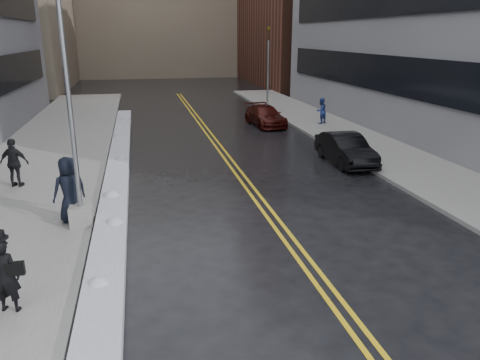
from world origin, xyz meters
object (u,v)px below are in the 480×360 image
lamppost (74,147)px  pedestrian_d (14,163)px  traffic_signal (268,64)px  pedestrian_east (321,111)px  car_maroon (265,116)px  pedestrian_c (69,189)px  pedestrian_fedora (5,275)px  fire_hydrant (350,138)px  car_black (346,149)px

lamppost → pedestrian_d: lamppost is taller
traffic_signal → pedestrian_east: traffic_signal is taller
pedestrian_d → car_maroon: pedestrian_d is taller
pedestrian_d → lamppost: bearing=137.4°
pedestrian_d → pedestrian_east: (15.88, 9.78, -0.10)m
traffic_signal → pedestrian_c: (-12.12, -21.60, -2.25)m
traffic_signal → pedestrian_c: size_ratio=3.00×
pedestrian_c → pedestrian_d: pedestrian_c is taller
pedestrian_d → pedestrian_east: pedestrian_d is taller
pedestrian_east → car_maroon: (-3.43, 0.82, -0.33)m
pedestrian_fedora → car_maroon: size_ratio=0.37×
lamppost → pedestrian_fedora: lamppost is taller
fire_hydrant → car_maroon: size_ratio=0.17×
lamppost → pedestrian_c: 1.48m
pedestrian_east → pedestrian_fedora: bearing=23.4°
traffic_signal → car_maroon: (-2.09, -7.04, -2.77)m
pedestrian_fedora → pedestrian_c: (0.65, 4.82, 0.20)m
fire_hydrant → lamppost: bearing=-147.0°
pedestrian_east → pedestrian_d: bearing=2.3°
fire_hydrant → pedestrian_fedora: size_ratio=0.46×
pedestrian_d → pedestrian_east: size_ratio=1.13×
pedestrian_fedora → pedestrian_d: 8.96m
traffic_signal → pedestrian_d: (-14.54, -17.64, -2.34)m
pedestrian_d → car_black: pedestrian_d is taller
pedestrian_fedora → pedestrian_c: bearing=-83.8°
pedestrian_fedora → pedestrian_east: size_ratio=0.99×
pedestrian_fedora → pedestrian_east: pedestrian_east is taller
fire_hydrant → pedestrian_fedora: 18.18m
lamppost → fire_hydrant: 14.81m
car_maroon → pedestrian_c: bearing=-129.4°
traffic_signal → pedestrian_d: size_ratio=3.30×
lamppost → car_black: 12.16m
pedestrian_c → pedestrian_d: 4.65m
fire_hydrant → car_black: size_ratio=0.18×
traffic_signal → car_maroon: size_ratio=1.39×
pedestrian_c → car_black: (11.12, 4.87, -0.47)m
lamppost → car_maroon: size_ratio=1.76×
pedestrian_c → pedestrian_fedora: bearing=57.2°
fire_hydrant → car_black: 3.12m
traffic_signal → pedestrian_east: (1.34, -7.85, -2.45)m
fire_hydrant → traffic_signal: 14.30m
traffic_signal → pedestrian_fedora: bearing=-115.8°
pedestrian_d → car_black: 13.57m
fire_hydrant → car_maroon: 7.43m
traffic_signal → car_maroon: bearing=-106.5°
pedestrian_c → car_black: 12.15m
lamppost → pedestrian_c: size_ratio=3.82×
lamppost → car_maroon: bearing=57.0°
lamppost → fire_hydrant: lamppost is taller
lamppost → traffic_signal: 24.98m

